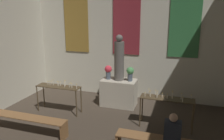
{
  "coord_description": "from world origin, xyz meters",
  "views": [
    {
      "loc": [
        2.0,
        3.13,
        3.14
      ],
      "look_at": [
        0.0,
        9.37,
        1.49
      ],
      "focal_mm": 35.0,
      "sensor_mm": 36.0,
      "label": 1
    }
  ],
  "objects_px": {
    "statue": "(119,59)",
    "candle_rack_left": "(59,90)",
    "flower_vase_right": "(130,73)",
    "pew_back_left": "(26,120)",
    "candle_rack_right": "(167,102)",
    "flower_vase_left": "(108,71)",
    "person_seated": "(173,129)",
    "altar": "(119,93)"
  },
  "relations": [
    {
      "from": "flower_vase_right",
      "to": "person_seated",
      "type": "relative_size",
      "value": 0.77
    },
    {
      "from": "statue",
      "to": "candle_rack_left",
      "type": "distance_m",
      "value": 2.25
    },
    {
      "from": "flower_vase_left",
      "to": "pew_back_left",
      "type": "distance_m",
      "value": 3.12
    },
    {
      "from": "flower_vase_left",
      "to": "flower_vase_right",
      "type": "distance_m",
      "value": 0.79
    },
    {
      "from": "altar",
      "to": "candle_rack_right",
      "type": "height_order",
      "value": "candle_rack_right"
    },
    {
      "from": "flower_vase_left",
      "to": "statue",
      "type": "bearing_deg",
      "value": 0.0
    },
    {
      "from": "person_seated",
      "to": "flower_vase_left",
      "type": "bearing_deg",
      "value": 132.27
    },
    {
      "from": "altar",
      "to": "flower_vase_left",
      "type": "xyz_separation_m",
      "value": [
        -0.4,
        -0.0,
        0.76
      ]
    },
    {
      "from": "flower_vase_left",
      "to": "flower_vase_right",
      "type": "xyz_separation_m",
      "value": [
        0.79,
        0.0,
        0.0
      ]
    },
    {
      "from": "altar",
      "to": "pew_back_left",
      "type": "height_order",
      "value": "altar"
    },
    {
      "from": "statue",
      "to": "pew_back_left",
      "type": "height_order",
      "value": "statue"
    },
    {
      "from": "statue",
      "to": "person_seated",
      "type": "relative_size",
      "value": 2.46
    },
    {
      "from": "statue",
      "to": "candle_rack_right",
      "type": "height_order",
      "value": "statue"
    },
    {
      "from": "flower_vase_left",
      "to": "candle_rack_left",
      "type": "distance_m",
      "value": 1.81
    },
    {
      "from": "statue",
      "to": "pew_back_left",
      "type": "xyz_separation_m",
      "value": [
        -1.91,
        -2.58,
        -1.32
      ]
    },
    {
      "from": "flower_vase_left",
      "to": "candle_rack_right",
      "type": "bearing_deg",
      "value": -28.42
    },
    {
      "from": "altar",
      "to": "flower_vase_left",
      "type": "relative_size",
      "value": 2.47
    },
    {
      "from": "flower_vase_right",
      "to": "candle_rack_left",
      "type": "height_order",
      "value": "flower_vase_right"
    },
    {
      "from": "flower_vase_right",
      "to": "candle_rack_left",
      "type": "bearing_deg",
      "value": -151.59
    },
    {
      "from": "statue",
      "to": "flower_vase_right",
      "type": "bearing_deg",
      "value": 0.0
    },
    {
      "from": "statue",
      "to": "person_seated",
      "type": "distance_m",
      "value": 3.37
    },
    {
      "from": "flower_vase_right",
      "to": "statue",
      "type": "bearing_deg",
      "value": 180.0
    },
    {
      "from": "statue",
      "to": "flower_vase_right",
      "type": "relative_size",
      "value": 3.2
    },
    {
      "from": "altar",
      "to": "person_seated",
      "type": "xyz_separation_m",
      "value": [
        1.95,
        -2.58,
        0.27
      ]
    },
    {
      "from": "candle_rack_right",
      "to": "person_seated",
      "type": "xyz_separation_m",
      "value": [
        0.23,
        -1.44,
        -0.03
      ]
    },
    {
      "from": "altar",
      "to": "flower_vase_right",
      "type": "relative_size",
      "value": 2.47
    },
    {
      "from": "candle_rack_right",
      "to": "pew_back_left",
      "type": "height_order",
      "value": "candle_rack_right"
    },
    {
      "from": "flower_vase_right",
      "to": "pew_back_left",
      "type": "distance_m",
      "value": 3.57
    },
    {
      "from": "statue",
      "to": "candle_rack_right",
      "type": "distance_m",
      "value": 2.25
    },
    {
      "from": "flower_vase_right",
      "to": "person_seated",
      "type": "height_order",
      "value": "flower_vase_right"
    },
    {
      "from": "flower_vase_right",
      "to": "pew_back_left",
      "type": "xyz_separation_m",
      "value": [
        -2.3,
        -2.58,
        -0.88
      ]
    },
    {
      "from": "flower_vase_right",
      "to": "candle_rack_right",
      "type": "bearing_deg",
      "value": -40.84
    },
    {
      "from": "altar",
      "to": "statue",
      "type": "height_order",
      "value": "statue"
    },
    {
      "from": "statue",
      "to": "pew_back_left",
      "type": "distance_m",
      "value": 3.47
    },
    {
      "from": "altar",
      "to": "candle_rack_left",
      "type": "xyz_separation_m",
      "value": [
        -1.72,
        -1.14,
        0.31
      ]
    },
    {
      "from": "flower_vase_right",
      "to": "candle_rack_left",
      "type": "distance_m",
      "value": 2.45
    },
    {
      "from": "flower_vase_left",
      "to": "candle_rack_right",
      "type": "distance_m",
      "value": 2.45
    },
    {
      "from": "statue",
      "to": "candle_rack_left",
      "type": "bearing_deg",
      "value": -146.37
    },
    {
      "from": "statue",
      "to": "flower_vase_left",
      "type": "bearing_deg",
      "value": 180.0
    },
    {
      "from": "altar",
      "to": "flower_vase_left",
      "type": "bearing_deg",
      "value": -180.0
    },
    {
      "from": "candle_rack_left",
      "to": "pew_back_left",
      "type": "distance_m",
      "value": 1.51
    },
    {
      "from": "flower_vase_left",
      "to": "candle_rack_left",
      "type": "height_order",
      "value": "flower_vase_left"
    }
  ]
}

